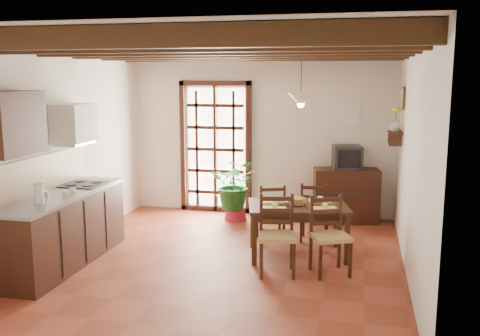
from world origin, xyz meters
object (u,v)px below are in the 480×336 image
(chair_near_left, at_px, (277,250))
(chair_far_left, at_px, (270,223))
(kitchen_counter, at_px, (63,228))
(dining_table, at_px, (298,211))
(potted_plant, at_px, (235,186))
(chair_far_right, at_px, (314,222))
(crt_tv, at_px, (347,157))
(pendant_lamp, at_px, (301,98))
(chair_near_right, at_px, (330,250))
(sideboard, at_px, (346,195))

(chair_near_left, xyz_separation_m, chair_far_left, (-0.29, 1.27, -0.03))
(kitchen_counter, relative_size, dining_table, 1.57)
(chair_far_left, height_order, potted_plant, potted_plant)
(chair_near_left, relative_size, chair_far_right, 1.09)
(kitchen_counter, distance_m, chair_near_left, 2.70)
(chair_far_left, distance_m, chair_far_right, 0.63)
(dining_table, relative_size, chair_far_right, 1.64)
(crt_tv, bearing_deg, chair_far_right, -121.32)
(crt_tv, bearing_deg, potted_plant, 177.65)
(potted_plant, distance_m, pendant_lamp, 2.42)
(chair_near_right, xyz_separation_m, pendant_lamp, (-0.46, 0.66, 1.78))
(kitchen_counter, height_order, sideboard, kitchen_counter)
(crt_tv, xyz_separation_m, potted_plant, (-1.78, -0.29, -0.50))
(dining_table, height_order, chair_far_right, chair_far_right)
(kitchen_counter, xyz_separation_m, chair_near_right, (3.30, 0.41, -0.18))
(chair_far_right, bearing_deg, pendant_lamp, 75.12)
(sideboard, bearing_deg, dining_table, -117.43)
(sideboard, bearing_deg, potted_plant, 179.07)
(chair_near_left, xyz_separation_m, pendant_lamp, (0.16, 0.81, 1.78))
(chair_near_left, distance_m, chair_far_right, 1.45)
(chair_far_right, bearing_deg, kitchen_counter, 29.31)
(chair_far_right, relative_size, potted_plant, 0.39)
(kitchen_counter, distance_m, chair_far_left, 2.85)
(chair_near_left, bearing_deg, pendant_lamp, 66.68)
(chair_far_right, xyz_separation_m, crt_tv, (0.41, 1.13, 0.79))
(dining_table, xyz_separation_m, chair_far_left, (-0.46, 0.57, -0.34))
(crt_tv, xyz_separation_m, pendant_lamp, (-0.57, -1.74, 1.01))
(chair_far_left, xyz_separation_m, pendant_lamp, (0.46, -0.47, 1.81))
(chair_near_right, xyz_separation_m, chair_far_left, (-0.91, 1.13, -0.03))
(chair_far_right, distance_m, crt_tv, 1.44)
(dining_table, relative_size, crt_tv, 2.78)
(sideboard, bearing_deg, kitchen_counter, -150.68)
(crt_tv, bearing_deg, chair_near_right, -104.25)
(chair_near_right, distance_m, sideboard, 2.42)
(kitchen_counter, relative_size, potted_plant, 1.02)
(chair_near_right, bearing_deg, sideboard, 63.24)
(chair_far_left, xyz_separation_m, potted_plant, (-0.76, 0.99, 0.30))
(potted_plant, bearing_deg, chair_near_left, -65.09)
(pendant_lamp, bearing_deg, sideboard, 71.98)
(kitchen_counter, distance_m, chair_near_right, 3.33)
(chair_near_left, xyz_separation_m, chair_near_right, (0.62, 0.14, -0.00))
(dining_table, bearing_deg, chair_far_right, 64.15)
(kitchen_counter, height_order, crt_tv, kitchen_counter)
(potted_plant, bearing_deg, sideboard, 9.40)
(kitchen_counter, height_order, chair_far_right, kitchen_counter)
(pendant_lamp, bearing_deg, crt_tv, 71.92)
(chair_near_left, distance_m, pendant_lamp, 1.96)
(chair_far_left, relative_size, chair_far_right, 0.97)
(crt_tv, relative_size, potted_plant, 0.23)
(chair_near_right, bearing_deg, pendant_lamp, 100.35)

